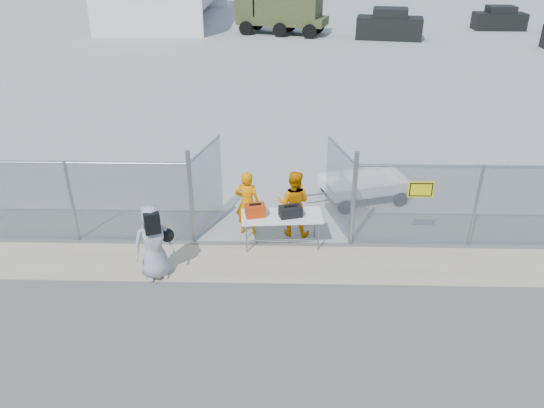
{
  "coord_description": "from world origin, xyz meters",
  "views": [
    {
      "loc": [
        0.29,
        -9.62,
        7.1
      ],
      "look_at": [
        0.0,
        2.0,
        1.1
      ],
      "focal_mm": 35.0,
      "sensor_mm": 36.0,
      "label": 1
    }
  ],
  "objects_px": {
    "folding_table": "(281,230)",
    "security_worker_right": "(294,203)",
    "security_worker_left": "(247,203)",
    "utility_trailer": "(363,188)",
    "visitor": "(153,242)"
  },
  "relations": [
    {
      "from": "visitor",
      "to": "utility_trailer",
      "type": "distance_m",
      "value": 6.65
    },
    {
      "from": "security_worker_left",
      "to": "utility_trailer",
      "type": "relative_size",
      "value": 0.56
    },
    {
      "from": "visitor",
      "to": "utility_trailer",
      "type": "relative_size",
      "value": 0.58
    },
    {
      "from": "security_worker_left",
      "to": "folding_table",
      "type": "bearing_deg",
      "value": 157.67
    },
    {
      "from": "folding_table",
      "to": "security_worker_left",
      "type": "bearing_deg",
      "value": 142.92
    },
    {
      "from": "folding_table",
      "to": "security_worker_right",
      "type": "bearing_deg",
      "value": 56.87
    },
    {
      "from": "security_worker_right",
      "to": "visitor",
      "type": "xyz_separation_m",
      "value": [
        -3.16,
        -2.02,
        0.02
      ]
    },
    {
      "from": "folding_table",
      "to": "security_worker_right",
      "type": "height_order",
      "value": "security_worker_right"
    },
    {
      "from": "security_worker_right",
      "to": "utility_trailer",
      "type": "relative_size",
      "value": 0.57
    },
    {
      "from": "visitor",
      "to": "security_worker_left",
      "type": "bearing_deg",
      "value": 23.4
    },
    {
      "from": "utility_trailer",
      "to": "folding_table",
      "type": "bearing_deg",
      "value": -150.33
    },
    {
      "from": "visitor",
      "to": "utility_trailer",
      "type": "height_order",
      "value": "visitor"
    },
    {
      "from": "folding_table",
      "to": "security_worker_right",
      "type": "relative_size",
      "value": 1.12
    },
    {
      "from": "folding_table",
      "to": "utility_trailer",
      "type": "distance_m",
      "value": 3.53
    },
    {
      "from": "security_worker_right",
      "to": "utility_trailer",
      "type": "xyz_separation_m",
      "value": [
        2.09,
        2.03,
        -0.51
      ]
    }
  ]
}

